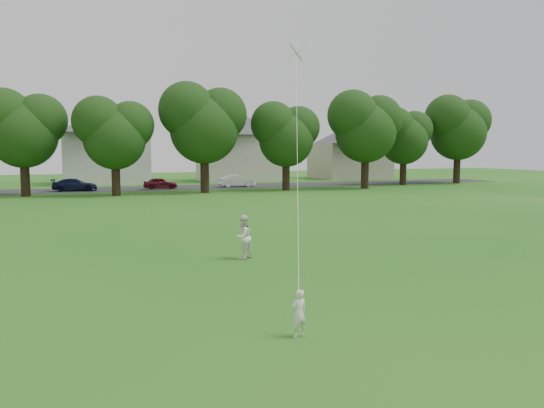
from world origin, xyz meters
name	(u,v)px	position (x,y,z in m)	size (l,w,h in m)	color
ground	(272,307)	(0.00, 0.00, 0.00)	(160.00, 160.00, 0.00)	#195F15
street	(114,189)	(0.00, 42.00, 0.01)	(90.00, 7.00, 0.01)	#2D2D30
toddler	(299,313)	(-0.26, -2.14, 0.49)	(0.36, 0.24, 0.99)	silver
older_boy	(243,237)	(1.16, 5.73, 0.77)	(0.75, 0.58, 1.54)	white
kite	(297,138)	(1.91, 2.81, 4.16)	(2.58, 5.44, 12.83)	white
tree_row	(145,121)	(2.27, 35.92, 6.35)	(81.48, 9.64, 10.43)	black
parked_cars	(19,186)	(-8.35, 41.00, 0.59)	(45.51, 2.22, 1.22)	black
house_row	(105,138)	(-0.05, 52.00, 5.18)	(77.32, 13.49, 10.48)	silver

